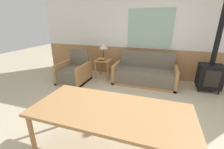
# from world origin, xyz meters

# --- Properties ---
(ground_plane) EXTENTS (16.00, 16.00, 0.00)m
(ground_plane) POSITION_xyz_m (0.00, 0.00, 0.00)
(ground_plane) COLOR beige
(wall_back) EXTENTS (7.20, 0.09, 2.70)m
(wall_back) POSITION_xyz_m (0.00, 2.63, 1.36)
(wall_back) COLOR #AD7A4C
(wall_back) RESTS_ON ground_plane
(couch) EXTENTS (1.75, 0.82, 0.89)m
(couch) POSITION_xyz_m (0.06, 2.05, 0.26)
(couch) COLOR #B27F4C
(couch) RESTS_ON ground_plane
(armchair) EXTENTS (0.79, 0.86, 0.91)m
(armchair) POSITION_xyz_m (-1.96, 1.51, 0.27)
(armchair) COLOR #B27F4C
(armchair) RESTS_ON ground_plane
(side_table) EXTENTS (0.48, 0.48, 0.59)m
(side_table) POSITION_xyz_m (-1.23, 2.11, 0.47)
(side_table) COLOR #B27F4C
(side_table) RESTS_ON ground_plane
(table_lamp) EXTENTS (0.27, 0.27, 0.51)m
(table_lamp) POSITION_xyz_m (-1.27, 2.20, 1.00)
(table_lamp) COLOR #262628
(table_lamp) RESTS_ON side_table
(book_stack) EXTENTS (0.21, 0.18, 0.07)m
(book_stack) POSITION_xyz_m (-1.27, 2.02, 0.63)
(book_stack) COLOR black
(book_stack) RESTS_ON side_table
(dining_table) EXTENTS (1.98, 0.89, 0.72)m
(dining_table) POSITION_xyz_m (-0.06, -0.63, 0.66)
(dining_table) COLOR #B27F4C
(dining_table) RESTS_ON ground_plane
(wood_stove) EXTENTS (0.55, 0.45, 2.52)m
(wood_stove) POSITION_xyz_m (1.71, 2.08, 0.58)
(wood_stove) COLOR black
(wood_stove) RESTS_ON ground_plane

